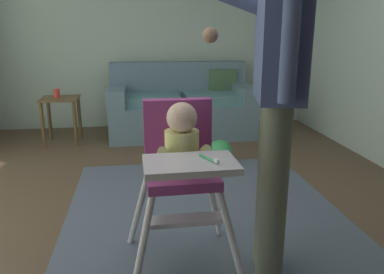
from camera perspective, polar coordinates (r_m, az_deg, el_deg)
ground at (r=2.63m, az=-1.73°, el=-13.77°), size 5.60×7.19×0.10m
wall_far at (r=5.11m, az=-5.66°, el=16.99°), size 4.80×0.06×2.74m
area_rug at (r=2.67m, az=2.22°, el=-12.02°), size 1.91×2.33×0.01m
couch at (r=4.71m, az=-1.59°, el=4.50°), size 1.72×0.86×0.86m
high_chair at (r=1.94m, az=-1.60°, el=-2.97°), size 0.62×0.73×0.92m
adult_standing at (r=1.86m, az=12.48°, el=6.79°), size 0.51×0.57×1.70m
toy_ball at (r=3.67m, az=4.19°, el=-2.24°), size 0.23×0.23×0.23m
side_table at (r=4.53m, az=-18.96°, el=3.81°), size 0.40×0.40×0.52m
sippy_cup at (r=4.50m, az=-19.53°, el=6.16°), size 0.07×0.07×0.10m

